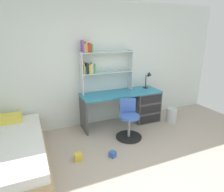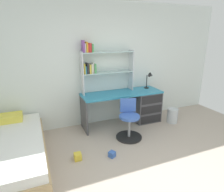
% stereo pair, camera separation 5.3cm
% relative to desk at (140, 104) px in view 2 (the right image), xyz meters
% --- Properties ---
extents(room_shell, '(6.10, 5.86, 2.67)m').
position_rel_desk_xyz_m(room_shell, '(-2.10, -0.86, 0.92)').
color(room_shell, silver).
rests_on(room_shell, ground_plane).
extents(desk, '(1.81, 0.59, 0.75)m').
position_rel_desk_xyz_m(desk, '(0.00, 0.00, 0.00)').
color(desk, teal).
rests_on(desk, ground_plane).
extents(bookshelf_hutch, '(1.16, 0.22, 1.12)m').
position_rel_desk_xyz_m(bookshelf_hutch, '(-0.91, 0.18, 0.98)').
color(bookshelf_hutch, silver).
rests_on(bookshelf_hutch, desk).
extents(desk_lamp, '(0.20, 0.17, 0.38)m').
position_rel_desk_xyz_m(desk_lamp, '(0.29, 0.08, 0.60)').
color(desk_lamp, black).
rests_on(desk_lamp, desk).
extents(swivel_chair, '(0.52, 0.52, 0.77)m').
position_rel_desk_xyz_m(swivel_chair, '(-0.60, -0.62, -0.11)').
color(swivel_chair, black).
rests_on(swivel_chair, ground_plane).
extents(bed_platform, '(1.16, 2.06, 0.57)m').
position_rel_desk_xyz_m(bed_platform, '(-2.78, -0.72, -0.19)').
color(bed_platform, tan).
rests_on(bed_platform, ground_plane).
extents(waste_bin, '(0.25, 0.25, 0.34)m').
position_rel_desk_xyz_m(waste_bin, '(0.67, -0.39, -0.24)').
color(waste_bin, silver).
rests_on(waste_bin, ground_plane).
extents(toy_block_blue_0, '(0.13, 0.13, 0.10)m').
position_rel_desk_xyz_m(toy_block_blue_0, '(-1.18, -1.12, -0.36)').
color(toy_block_blue_0, '#3860B7').
rests_on(toy_block_blue_0, ground_plane).
extents(toy_block_yellow_1, '(0.12, 0.12, 0.12)m').
position_rel_desk_xyz_m(toy_block_yellow_1, '(-1.73, -0.98, -0.35)').
color(toy_block_yellow_1, gold).
rests_on(toy_block_yellow_1, ground_plane).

